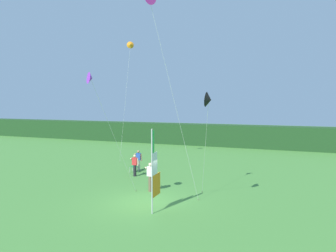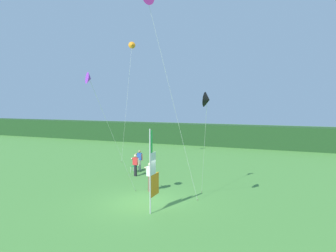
{
  "view_description": "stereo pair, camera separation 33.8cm",
  "coord_description": "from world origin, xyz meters",
  "px_view_note": "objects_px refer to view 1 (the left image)",
  "views": [
    {
      "loc": [
        6.78,
        -14.48,
        5.3
      ],
      "look_at": [
        -0.14,
        3.68,
        3.79
      ],
      "focal_mm": 33.15,
      "sensor_mm": 36.0,
      "label": 1
    },
    {
      "loc": [
        7.1,
        -14.35,
        5.3
      ],
      "look_at": [
        -0.14,
        3.68,
        3.79
      ],
      "focal_mm": 33.15,
      "sensor_mm": 36.0,
      "label": 2
    }
  ],
  "objects_px": {
    "person_mid_field": "(135,165)",
    "person_far_left": "(150,176)",
    "kite_orange_delta_1": "(130,46)",
    "person_near_banner": "(139,160)",
    "kite_magenta_delta_0": "(150,0)",
    "folding_chair": "(135,165)",
    "kite_black_delta_3": "(209,100)",
    "kite_purple_delta_2": "(91,80)",
    "banner_flag": "(154,172)"
  },
  "relations": [
    {
      "from": "person_mid_field",
      "to": "person_far_left",
      "type": "xyz_separation_m",
      "value": [
        2.58,
        -3.06,
        0.09
      ]
    },
    {
      "from": "kite_orange_delta_1",
      "to": "person_near_banner",
      "type": "bearing_deg",
      "value": -52.25
    },
    {
      "from": "person_near_banner",
      "to": "kite_magenta_delta_0",
      "type": "height_order",
      "value": "kite_magenta_delta_0"
    },
    {
      "from": "folding_chair",
      "to": "kite_black_delta_3",
      "type": "relative_size",
      "value": 0.15
    },
    {
      "from": "person_far_left",
      "to": "kite_purple_delta_2",
      "type": "relative_size",
      "value": 0.26
    },
    {
      "from": "kite_magenta_delta_0",
      "to": "folding_chair",
      "type": "bearing_deg",
      "value": 121.98
    },
    {
      "from": "person_mid_field",
      "to": "person_far_left",
      "type": "height_order",
      "value": "person_far_left"
    },
    {
      "from": "kite_orange_delta_1",
      "to": "person_mid_field",
      "type": "bearing_deg",
      "value": -59.53
    },
    {
      "from": "folding_chair",
      "to": "kite_black_delta_3",
      "type": "bearing_deg",
      "value": -40.58
    },
    {
      "from": "person_far_left",
      "to": "kite_orange_delta_1",
      "type": "distance_m",
      "value": 12.89
    },
    {
      "from": "folding_chair",
      "to": "kite_black_delta_3",
      "type": "distance_m",
      "value": 10.56
    },
    {
      "from": "person_near_banner",
      "to": "person_far_left",
      "type": "distance_m",
      "value": 5.88
    },
    {
      "from": "person_near_banner",
      "to": "kite_orange_delta_1",
      "type": "bearing_deg",
      "value": 127.75
    },
    {
      "from": "person_mid_field",
      "to": "person_near_banner",
      "type": "bearing_deg",
      "value": 108.49
    },
    {
      "from": "person_mid_field",
      "to": "folding_chair",
      "type": "distance_m",
      "value": 1.37
    },
    {
      "from": "folding_chair",
      "to": "kite_orange_delta_1",
      "type": "relative_size",
      "value": 0.08
    },
    {
      "from": "banner_flag",
      "to": "kite_purple_delta_2",
      "type": "xyz_separation_m",
      "value": [
        -2.81,
        -0.99,
        4.4
      ]
    },
    {
      "from": "person_far_left",
      "to": "kite_magenta_delta_0",
      "type": "height_order",
      "value": "kite_magenta_delta_0"
    },
    {
      "from": "kite_purple_delta_2",
      "to": "person_far_left",
      "type": "bearing_deg",
      "value": 73.28
    },
    {
      "from": "banner_flag",
      "to": "kite_orange_delta_1",
      "type": "relative_size",
      "value": 0.39
    },
    {
      "from": "kite_purple_delta_2",
      "to": "kite_black_delta_3",
      "type": "relative_size",
      "value": 1.16
    },
    {
      "from": "person_near_banner",
      "to": "person_far_left",
      "type": "bearing_deg",
      "value": -56.97
    },
    {
      "from": "person_mid_field",
      "to": "kite_magenta_delta_0",
      "type": "bearing_deg",
      "value": -57.23
    },
    {
      "from": "banner_flag",
      "to": "person_near_banner",
      "type": "xyz_separation_m",
      "value": [
        -4.8,
        7.97,
        -1.11
      ]
    },
    {
      "from": "banner_flag",
      "to": "kite_orange_delta_1",
      "type": "xyz_separation_m",
      "value": [
        -6.77,
        10.52,
        8.12
      ]
    },
    {
      "from": "banner_flag",
      "to": "person_far_left",
      "type": "distance_m",
      "value": 3.59
    },
    {
      "from": "kite_black_delta_3",
      "to": "kite_purple_delta_2",
      "type": "bearing_deg",
      "value": -156.8
    },
    {
      "from": "person_far_left",
      "to": "kite_orange_delta_1",
      "type": "height_order",
      "value": "kite_orange_delta_1"
    },
    {
      "from": "person_mid_field",
      "to": "kite_orange_delta_1",
      "type": "bearing_deg",
      "value": 120.47
    },
    {
      "from": "person_near_banner",
      "to": "person_mid_field",
      "type": "distance_m",
      "value": 1.96
    },
    {
      "from": "banner_flag",
      "to": "kite_black_delta_3",
      "type": "distance_m",
      "value": 4.33
    },
    {
      "from": "person_near_banner",
      "to": "kite_purple_delta_2",
      "type": "distance_m",
      "value": 10.71
    },
    {
      "from": "kite_purple_delta_2",
      "to": "folding_chair",
      "type": "bearing_deg",
      "value": 103.46
    },
    {
      "from": "folding_chair",
      "to": "banner_flag",
      "type": "bearing_deg",
      "value": -56.71
    },
    {
      "from": "person_mid_field",
      "to": "kite_orange_delta_1",
      "type": "distance_m",
      "value": 10.55
    },
    {
      "from": "folding_chair",
      "to": "kite_orange_delta_1",
      "type": "bearing_deg",
      "value": 121.51
    },
    {
      "from": "banner_flag",
      "to": "kite_purple_delta_2",
      "type": "distance_m",
      "value": 5.32
    },
    {
      "from": "person_far_left",
      "to": "folding_chair",
      "type": "height_order",
      "value": "person_far_left"
    },
    {
      "from": "person_mid_field",
      "to": "folding_chair",
      "type": "height_order",
      "value": "person_mid_field"
    },
    {
      "from": "person_near_banner",
      "to": "person_far_left",
      "type": "height_order",
      "value": "person_far_left"
    },
    {
      "from": "kite_purple_delta_2",
      "to": "kite_magenta_delta_0",
      "type": "bearing_deg",
      "value": 18.13
    },
    {
      "from": "kite_magenta_delta_0",
      "to": "kite_orange_delta_1",
      "type": "bearing_deg",
      "value": 121.84
    },
    {
      "from": "person_far_left",
      "to": "kite_purple_delta_2",
      "type": "bearing_deg",
      "value": -106.72
    },
    {
      "from": "person_near_banner",
      "to": "kite_orange_delta_1",
      "type": "height_order",
      "value": "kite_orange_delta_1"
    },
    {
      "from": "person_far_left",
      "to": "kite_magenta_delta_0",
      "type": "bearing_deg",
      "value": -65.66
    },
    {
      "from": "banner_flag",
      "to": "kite_orange_delta_1",
      "type": "bearing_deg",
      "value": 122.75
    },
    {
      "from": "person_near_banner",
      "to": "kite_purple_delta_2",
      "type": "relative_size",
      "value": 0.23
    },
    {
      "from": "kite_magenta_delta_0",
      "to": "kite_black_delta_3",
      "type": "xyz_separation_m",
      "value": [
        2.48,
        1.33,
        -4.54
      ]
    },
    {
      "from": "banner_flag",
      "to": "kite_magenta_delta_0",
      "type": "xyz_separation_m",
      "value": [
        -0.16,
        -0.13,
        7.99
      ]
    },
    {
      "from": "kite_orange_delta_1",
      "to": "folding_chair",
      "type": "bearing_deg",
      "value": -58.49
    }
  ]
}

